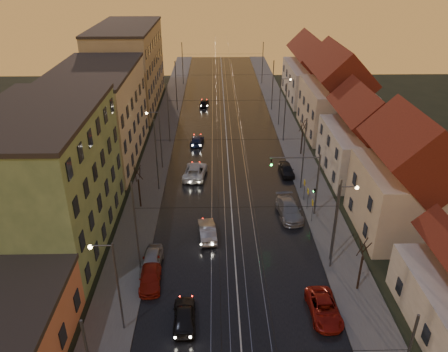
{
  "coord_description": "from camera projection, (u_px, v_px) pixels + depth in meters",
  "views": [
    {
      "loc": [
        -1.73,
        -22.42,
        25.47
      ],
      "look_at": [
        -0.78,
        21.94,
        2.86
      ],
      "focal_mm": 35.0,
      "sensor_mm": 36.0,
      "label": 1
    }
  ],
  "objects": [
    {
      "name": "street_lamp_2",
      "position": [
        158.0,
        134.0,
        55.9
      ],
      "size": [
        1.75,
        0.32,
        8.0
      ],
      "color": "#595B60",
      "rests_on": "ground"
    },
    {
      "name": "catenary_pole_r_2",
      "position": [
        304.0,
        155.0,
        51.07
      ],
      "size": [
        0.16,
        0.16,
        9.0
      ],
      "primitive_type": "cylinder",
      "color": "#595B60",
      "rests_on": "ground"
    },
    {
      "name": "apartment_left_1",
      "position": [
        47.0,
        182.0,
        40.75
      ],
      "size": [
        10.0,
        18.0,
        13.0
      ],
      "primitive_type": "cube",
      "color": "#5D7C4F",
      "rests_on": "ground"
    },
    {
      "name": "tram_rail_3",
      "position": [
        241.0,
        139.0,
        67.21
      ],
      "size": [
        0.06,
        120.0,
        0.03
      ],
      "primitive_type": "cube",
      "color": "gray",
      "rests_on": "road"
    },
    {
      "name": "house_right_2",
      "position": [
        364.0,
        140.0,
        54.72
      ],
      "size": [
        9.18,
        12.24,
        9.2
      ],
      "color": "#B7B3AA",
      "rests_on": "ground"
    },
    {
      "name": "street_lamp_0",
      "position": [
        113.0,
        279.0,
        30.96
      ],
      "size": [
        1.75,
        0.32,
        8.0
      ],
      "color": "#595B60",
      "rests_on": "ground"
    },
    {
      "name": "catenary_pole_r_4",
      "position": [
        273.0,
        86.0,
        77.79
      ],
      "size": [
        0.16,
        0.16,
        9.0
      ],
      "primitive_type": "cylinder",
      "color": "#595B60",
      "rests_on": "ground"
    },
    {
      "name": "catenary_pole_l_5",
      "position": [
        183.0,
        64.0,
        93.49
      ],
      "size": [
        0.16,
        0.16,
        9.0
      ],
      "primitive_type": "cylinder",
      "color": "#595B60",
      "rests_on": "ground"
    },
    {
      "name": "catenary_pole_r_3",
      "position": [
        285.0,
        113.0,
        64.43
      ],
      "size": [
        0.16,
        0.16,
        9.0
      ],
      "primitive_type": "cylinder",
      "color": "#595B60",
      "rests_on": "ground"
    },
    {
      "name": "driving_car_1",
      "position": [
        207.0,
        231.0,
        43.67
      ],
      "size": [
        2.08,
        4.72,
        1.51
      ],
      "primitive_type": "imported",
      "rotation": [
        0.0,
        0.0,
        3.25
      ],
      "color": "gray",
      "rests_on": "ground"
    },
    {
      "name": "street_lamp_1",
      "position": [
        339.0,
        216.0,
        38.43
      ],
      "size": [
        1.75,
        0.32,
        8.0
      ],
      "color": "#595B60",
      "rests_on": "ground"
    },
    {
      "name": "bare_tree_0",
      "position": [
        139.0,
        188.0,
        48.06
      ],
      "size": [
        1.09,
        1.09,
        5.11
      ],
      "color": "black",
      "rests_on": "ground"
    },
    {
      "name": "driving_car_2",
      "position": [
        195.0,
        171.0,
        55.57
      ],
      "size": [
        3.24,
        5.93,
        1.58
      ],
      "primitive_type": "imported",
      "rotation": [
        0.0,
        0.0,
        3.03
      ],
      "color": "silver",
      "rests_on": "ground"
    },
    {
      "name": "catenary_pole_r_1",
      "position": [
        336.0,
        226.0,
        37.7
      ],
      "size": [
        0.16,
        0.16,
        9.0
      ],
      "primitive_type": "cylinder",
      "color": "#595B60",
      "rests_on": "ground"
    },
    {
      "name": "house_right_3",
      "position": [
        336.0,
        96.0,
        67.56
      ],
      "size": [
        9.18,
        14.28,
        11.5
      ],
      "color": "beige",
      "rests_on": "ground"
    },
    {
      "name": "sidewalk_right",
      "position": [
        291.0,
        138.0,
        67.35
      ],
      "size": [
        4.0,
        120.0,
        0.15
      ],
      "primitive_type": "cube",
      "color": "#4C4C4C",
      "rests_on": "ground"
    },
    {
      "name": "driving_car_4",
      "position": [
        204.0,
        103.0,
        81.55
      ],
      "size": [
        1.85,
        3.82,
        1.26
      ],
      "primitive_type": "imported",
      "rotation": [
        0.0,
        0.0,
        3.04
      ],
      "color": "black",
      "rests_on": "ground"
    },
    {
      "name": "road",
      "position": [
        227.0,
        139.0,
        67.19
      ],
      "size": [
        16.0,
        120.0,
        0.04
      ],
      "primitive_type": "cube",
      "color": "black",
      "rests_on": "ground"
    },
    {
      "name": "tram_rail_1",
      "position": [
        222.0,
        139.0,
        67.16
      ],
      "size": [
        0.06,
        120.0,
        0.03
      ],
      "primitive_type": "cube",
      "color": "gray",
      "rests_on": "road"
    },
    {
      "name": "driving_car_0",
      "position": [
        184.0,
        316.0,
        33.45
      ],
      "size": [
        1.92,
        4.37,
        1.46
      ],
      "primitive_type": "imported",
      "rotation": [
        0.0,
        0.0,
        3.19
      ],
      "color": "black",
      "rests_on": "ground"
    },
    {
      "name": "bare_tree_1",
      "position": [
        361.0,
        266.0,
        35.98
      ],
      "size": [
        1.09,
        1.09,
        5.11
      ],
      "color": "black",
      "rests_on": "ground"
    },
    {
      "name": "sidewalk_left",
      "position": [
        162.0,
        139.0,
        66.97
      ],
      "size": [
        4.0,
        120.0,
        0.15
      ],
      "primitive_type": "cube",
      "color": "#4C4C4C",
      "rests_on": "ground"
    },
    {
      "name": "apartment_left_3",
      "position": [
        128.0,
        67.0,
        79.72
      ],
      "size": [
        10.0,
        24.0,
        14.0
      ],
      "primitive_type": "cube",
      "color": "#9A8A63",
      "rests_on": "ground"
    },
    {
      "name": "traffic_light_mast",
      "position": [
        308.0,
        177.0,
        45.66
      ],
      "size": [
        5.3,
        0.32,
        7.2
      ],
      "color": "#595B60",
      "rests_on": "ground"
    },
    {
      "name": "parked_left_3",
      "position": [
        152.0,
        260.0,
        39.5
      ],
      "size": [
        1.92,
        4.39,
        1.47
      ],
      "primitive_type": "imported",
      "rotation": [
        0.0,
        0.0,
        -0.04
      ],
      "color": "gray",
      "rests_on": "ground"
    },
    {
      "name": "catenary_pole_l_2",
      "position": [
        156.0,
        156.0,
        50.74
      ],
      "size": [
        0.16,
        0.16,
        9.0
      ],
      "primitive_type": "cylinder",
      "color": "#595B60",
      "rests_on": "ground"
    },
    {
      "name": "catenary_pole_l_1",
      "position": [
        136.0,
        228.0,
        37.38
      ],
      "size": [
        0.16,
        0.16,
        9.0
      ],
      "primitive_type": "cylinder",
      "color": "#595B60",
      "rests_on": "ground"
    },
    {
      "name": "parked_right_0",
      "position": [
        324.0,
        308.0,
        34.21
      ],
      "size": [
        2.36,
        4.87,
        1.34
      ],
      "primitive_type": "imported",
      "rotation": [
        0.0,
        0.0,
        0.03
      ],
      "color": "maroon",
      "rests_on": "ground"
    },
    {
      "name": "tram_rail_2",
      "position": [
        232.0,
        139.0,
        67.19
      ],
      "size": [
        0.06,
        120.0,
        0.03
      ],
      "primitive_type": "cube",
      "color": "gray",
      "rests_on": "road"
    },
    {
      "name": "catenary_pole_l_4",
      "position": [
        176.0,
        86.0,
        77.46
      ],
      "size": [
        0.16,
        0.16,
        9.0
      ],
      "primitive_type": "cylinder",
      "color": "#595B60",
      "rests_on": "ground"
    },
    {
      "name": "catenary_pole_r_5",
      "position": [
        263.0,
        63.0,
        93.82
      ],
      "size": [
        0.16,
        0.16,
        9.0
      ],
      "primitive_type": "cylinder",
      "color": "#595B60",
      "rests_on": "ground"
    },
    {
      "name": "ground",
      "position": [
        241.0,
        348.0,
        31.57
      ],
      "size": [
        160.0,
        160.0,
        0.0
      ],
      "primitive_type": "plane",
      "color": "black",
      "rests_on": "ground"
    },
    {
      "name": "street_lamp_3",
      "position": [
        282.0,
        97.0,
        70.5
      ],
      "size": [
        1.75,
        0.32,
        8.0
      ],
      "color": "#595B60",
      "rests_on": "ground"
    },
    {
      "name": "catenary_pole_l_3",
      "position": [
        168.0,
        114.0,
        64.1
      ],
      "size": [
        0.16,
        0.16,
        9.0
      ],
      "primitive_type": "cylinder",
      "color": "#595B60",
      "rests_on": "ground"
    },
    {
      "name": "bare_tree_2",
      "position": [
        302.0,
        138.0,
        60.92
      ],
      "size": [
        1.09,
        1.09,
        5.11
      ],
      "color": "black",
      "rests_on": "ground"
    },
    {
      "name": "parked_right_2",
      "position": [
        286.0,
        170.0,
        56.21
      ],
      "size": [
        1.84,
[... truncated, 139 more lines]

